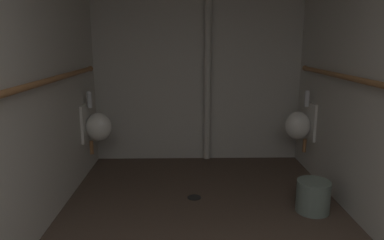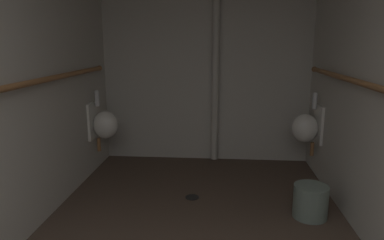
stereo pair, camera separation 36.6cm
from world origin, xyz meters
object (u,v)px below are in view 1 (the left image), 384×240
object	(u,v)px
urinal_right_mid	(300,125)
waste_bin	(313,196)
urinal_left_mid	(97,126)
floor_drain	(194,197)
standpipe_back_wall	(208,62)

from	to	relation	value
urinal_right_mid	waste_bin	size ratio (longest dim) A/B	2.44
urinal_left_mid	floor_drain	xyz separation A→B (m)	(1.13, -0.69, -0.59)
urinal_left_mid	waste_bin	size ratio (longest dim) A/B	2.44
urinal_right_mid	standpipe_back_wall	size ratio (longest dim) A/B	0.29
floor_drain	urinal_left_mid	bearing A→B (deg)	148.60
standpipe_back_wall	floor_drain	bearing A→B (deg)	-99.61
standpipe_back_wall	floor_drain	size ratio (longest dim) A/B	18.41
urinal_left_mid	floor_drain	bearing A→B (deg)	-31.40
floor_drain	waste_bin	xyz separation A→B (m)	(1.10, -0.32, 0.15)
standpipe_back_wall	waste_bin	size ratio (longest dim) A/B	8.33
standpipe_back_wall	floor_drain	world-z (taller)	standpipe_back_wall
standpipe_back_wall	floor_drain	distance (m)	1.77
urinal_left_mid	floor_drain	distance (m)	1.45
urinal_left_mid	floor_drain	world-z (taller)	urinal_left_mid
standpipe_back_wall	floor_drain	xyz separation A→B (m)	(-0.20, -1.18, -1.31)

